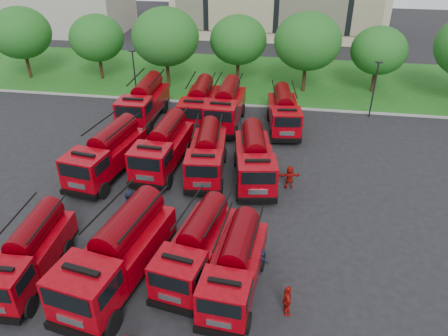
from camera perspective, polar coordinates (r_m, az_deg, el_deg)
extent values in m
plane|color=black|center=(27.04, -2.78, -6.42)|extent=(140.00, 140.00, 0.00)
cube|color=#144A13|center=(49.99, 3.25, 11.73)|extent=(70.00, 16.00, 0.12)
cube|color=gray|center=(42.46, 2.05, 8.23)|extent=(70.00, 0.30, 0.14)
cylinder|color=#382314|center=(53.85, -24.16, 11.94)|extent=(0.36, 0.36, 2.62)
ellipsoid|color=#184C15|center=(52.93, -25.03, 15.71)|extent=(6.30, 6.30, 5.36)
cylinder|color=#382314|center=(50.95, -15.74, 12.36)|extent=(0.36, 0.36, 2.38)
ellipsoid|color=#184C15|center=(50.05, -16.30, 16.00)|extent=(5.71, 5.71, 4.86)
cylinder|color=#382314|center=(46.83, -7.32, 11.93)|extent=(0.36, 0.36, 2.80)
ellipsoid|color=#184C15|center=(45.72, -7.65, 16.63)|extent=(6.72, 6.72, 5.71)
cylinder|color=#382314|center=(47.84, 1.80, 12.35)|extent=(0.36, 0.36, 2.45)
ellipsoid|color=#184C15|center=(46.86, 1.87, 16.37)|extent=(5.88, 5.88, 5.00)
cylinder|color=#382314|center=(46.06, 10.39, 11.31)|extent=(0.36, 0.36, 2.73)
ellipsoid|color=#184C15|center=(44.96, 10.87, 15.95)|extent=(6.55, 6.55, 5.57)
cylinder|color=#382314|center=(47.79, 18.90, 10.59)|extent=(0.36, 0.36, 2.27)
ellipsoid|color=#184C15|center=(46.87, 19.57, 14.26)|extent=(5.46, 5.46, 4.64)
cylinder|color=black|center=(43.23, -11.55, 11.50)|extent=(0.14, 0.14, 5.00)
cube|color=black|center=(42.48, -11.92, 14.74)|extent=(0.60, 0.25, 0.12)
cylinder|color=black|center=(41.32, 18.97, 9.54)|extent=(0.14, 0.14, 5.00)
cube|color=black|center=(40.54, 19.58, 12.89)|extent=(0.60, 0.25, 0.12)
cube|color=black|center=(24.81, -23.69, -11.77)|extent=(2.33, 6.50, 0.28)
cube|color=#95020C|center=(22.85, -26.83, -13.40)|extent=(2.32, 2.10, 1.79)
cube|color=#95020C|center=(25.00, -22.97, -9.02)|extent=(2.39, 4.30, 1.20)
cylinder|color=#4D0005|center=(24.42, -23.43, -7.24)|extent=(1.51, 3.91, 1.38)
cylinder|color=black|center=(22.98, -24.09, -16.23)|extent=(0.36, 1.02, 1.01)
cylinder|color=black|center=(26.41, -24.00, -9.23)|extent=(0.36, 1.02, 1.01)
cylinder|color=black|center=(25.45, -19.83, -9.88)|extent=(0.36, 1.02, 1.01)
cube|color=black|center=(23.07, -13.35, -12.85)|extent=(3.91, 8.10, 0.33)
cube|color=black|center=(21.05, -19.15, -19.65)|extent=(2.78, 0.77, 0.39)
cube|color=#95020C|center=(20.74, -17.66, -14.93)|extent=(3.11, 2.89, 2.16)
cube|color=black|center=(19.76, -20.01, -16.20)|extent=(2.30, 0.48, 0.94)
cube|color=#95020C|center=(23.24, -12.05, -9.36)|extent=(3.60, 5.51, 1.44)
cylinder|color=#4D0005|center=(22.51, -12.37, -7.06)|extent=(2.48, 4.88, 1.66)
cylinder|color=black|center=(22.23, -20.22, -16.74)|extent=(0.60, 1.27, 1.22)
cylinder|color=black|center=(21.01, -14.42, -18.98)|extent=(0.60, 1.27, 1.22)
cylinder|color=black|center=(24.93, -13.47, -9.34)|extent=(0.60, 1.27, 1.22)
cylinder|color=black|center=(23.86, -8.16, -10.82)|extent=(0.60, 1.27, 1.22)
cube|color=black|center=(23.23, -3.55, -11.90)|extent=(3.22, 6.78, 0.28)
cube|color=black|center=(21.18, -7.05, -17.67)|extent=(2.33, 0.63, 0.33)
cube|color=#95020C|center=(21.04, -5.98, -13.67)|extent=(2.59, 2.40, 1.81)
cube|color=black|center=(20.10, -7.29, -14.75)|extent=(1.93, 0.38, 0.79)
cube|color=#95020C|center=(23.45, -2.67, -8.97)|extent=(2.97, 4.60, 1.21)
cylinder|color=#4D0005|center=(22.83, -2.73, -7.07)|extent=(2.04, 4.08, 1.39)
cylinder|color=black|center=(22.10, -8.64, -15.39)|extent=(0.50, 1.06, 1.02)
cylinder|color=black|center=(21.43, -3.29, -16.87)|extent=(0.50, 1.06, 1.02)
cylinder|color=black|center=(24.77, -4.41, -9.02)|extent=(0.50, 1.06, 1.02)
cylinder|color=black|center=(24.17, 0.35, -10.10)|extent=(0.50, 1.06, 1.02)
cube|color=black|center=(22.21, 1.41, -14.35)|extent=(2.59, 6.54, 0.27)
cube|color=black|center=(20.14, -0.68, -20.81)|extent=(2.29, 0.40, 0.32)
cube|color=#95020C|center=(19.99, 0.06, -16.60)|extent=(2.39, 2.18, 1.78)
cube|color=black|center=(19.02, -0.69, -17.97)|extent=(1.92, 0.19, 0.78)
cube|color=#95020C|center=(22.42, 1.99, -11.25)|extent=(2.56, 4.36, 1.19)
cylinder|color=#4D0005|center=(21.78, 2.04, -9.36)|extent=(1.66, 3.93, 1.37)
cylinder|color=black|center=(20.89, -3.02, -18.53)|extent=(0.40, 1.03, 1.00)
cylinder|color=black|center=(20.58, 2.95, -19.56)|extent=(0.40, 1.03, 1.00)
cylinder|color=black|center=(23.60, -0.27, -11.34)|extent=(0.40, 1.03, 1.00)
cylinder|color=black|center=(23.32, 4.86, -12.10)|extent=(0.40, 1.03, 1.00)
cube|color=black|center=(31.88, -14.82, 0.24)|extent=(3.54, 7.56, 0.31)
cube|color=black|center=(29.41, -18.50, -3.32)|extent=(2.60, 0.68, 0.36)
cube|color=#95020C|center=(29.57, -17.59, -0.14)|extent=(2.88, 2.67, 2.02)
cube|color=black|center=(28.56, -19.02, -0.47)|extent=(2.16, 0.41, 0.88)
cube|color=#95020C|center=(32.31, -13.97, 2.48)|extent=(3.29, 5.13, 1.35)
cylinder|color=#4D0005|center=(31.82, -14.21, 4.23)|extent=(2.25, 4.56, 1.56)
cylinder|color=black|center=(30.74, -19.27, -2.00)|extent=(0.54, 1.19, 1.14)
cylinder|color=black|center=(29.46, -15.52, -2.84)|extent=(0.54, 1.19, 1.14)
cylinder|color=black|center=(33.87, -14.88, 1.93)|extent=(0.54, 1.19, 1.14)
cylinder|color=black|center=(32.72, -11.34, 1.33)|extent=(0.54, 1.19, 1.14)
cube|color=black|center=(32.01, -7.83, 1.17)|extent=(2.80, 7.33, 0.31)
cube|color=black|center=(29.15, -10.18, -2.39)|extent=(2.58, 0.41, 0.36)
cube|color=#95020C|center=(29.45, -9.56, 0.80)|extent=(2.65, 2.41, 2.01)
cube|color=black|center=(28.31, -10.46, 0.48)|extent=(2.16, 0.18, 0.87)
cube|color=#95020C|center=(32.55, -7.27, 3.39)|extent=(2.80, 4.87, 1.34)
cylinder|color=#4D0005|center=(32.07, -7.40, 5.12)|extent=(1.80, 4.40, 1.54)
cylinder|color=black|center=(30.36, -11.58, -1.21)|extent=(0.43, 1.15, 1.13)
cylinder|color=black|center=(29.55, -7.35, -1.75)|extent=(0.43, 1.15, 1.13)
cylinder|color=black|center=(33.96, -8.67, 2.73)|extent=(0.43, 1.15, 1.13)
cylinder|color=black|center=(33.24, -4.84, 2.34)|extent=(0.43, 1.15, 1.13)
cube|color=black|center=(31.02, -2.23, 0.33)|extent=(2.85, 6.91, 0.29)
cube|color=black|center=(28.18, -2.88, -3.26)|extent=(2.41, 0.47, 0.34)
cube|color=#95020C|center=(28.50, -2.71, -0.14)|extent=(2.55, 2.33, 1.87)
cube|color=black|center=(27.36, -2.95, -0.52)|extent=(2.01, 0.24, 0.82)
cube|color=#95020C|center=(31.56, -2.08, 2.51)|extent=(2.77, 4.63, 1.25)
cylinder|color=#4D0005|center=(31.09, -2.12, 4.16)|extent=(1.83, 4.16, 1.44)
cylinder|color=black|center=(29.09, -4.86, -2.25)|extent=(0.44, 1.08, 1.06)
cylinder|color=black|center=(28.87, -0.51, -2.40)|extent=(0.44, 1.08, 1.06)
cylinder|color=black|center=(32.68, -3.88, 1.78)|extent=(0.44, 1.08, 1.06)
cylinder|color=black|center=(32.49, 0.00, 1.67)|extent=(0.44, 1.08, 1.06)
cube|color=black|center=(30.41, 3.94, -0.35)|extent=(3.39, 7.26, 0.30)
cube|color=black|center=(27.48, 4.40, -4.26)|extent=(2.50, 0.65, 0.35)
cube|color=#95020C|center=(27.79, 4.33, -0.92)|extent=(2.76, 2.56, 1.94)
cube|color=black|center=(26.61, 4.54, -1.36)|extent=(2.07, 0.39, 0.85)
cube|color=#95020C|center=(30.96, 3.86, 1.96)|extent=(3.15, 4.92, 1.30)
cylinder|color=#4D0005|center=(30.46, 3.93, 3.71)|extent=(2.15, 4.37, 1.50)
cylinder|color=black|center=(28.22, 1.94, -3.25)|extent=(0.52, 1.14, 1.10)
cylinder|color=black|center=(28.40, 6.58, -3.22)|extent=(0.52, 1.14, 1.10)
cylinder|color=black|center=(31.94, 1.68, 1.15)|extent=(0.52, 1.14, 1.10)
cylinder|color=black|center=(32.10, 5.77, 1.16)|extent=(0.52, 1.14, 1.10)
cube|color=black|center=(39.74, -10.26, 7.10)|extent=(2.47, 7.48, 0.32)
cube|color=black|center=(36.54, -12.06, 4.63)|extent=(2.67, 0.27, 0.37)
cube|color=#95020C|center=(37.07, -11.64, 7.20)|extent=(2.62, 2.35, 2.08)
cube|color=black|center=(35.86, -12.34, 7.14)|extent=(2.24, 0.06, 0.91)
cube|color=#95020C|center=(40.44, -9.86, 8.87)|extent=(2.62, 4.91, 1.39)
cylinder|color=#4D0005|center=(40.04, -10.01, 10.38)|extent=(1.61, 4.49, 1.60)
cylinder|color=black|center=(37.85, -13.30, 5.33)|extent=(0.38, 1.17, 1.17)
cylinder|color=black|center=(37.03, -9.75, 5.14)|extent=(0.38, 1.17, 1.17)
cylinder|color=black|center=(41.84, -11.05, 8.09)|extent=(0.38, 1.17, 1.17)
cylinder|color=black|center=(41.10, -7.79, 7.96)|extent=(0.38, 1.17, 1.17)
cube|color=black|center=(38.96, -3.19, 7.02)|extent=(2.57, 7.23, 0.31)
cube|color=black|center=(35.75, -4.21, 4.61)|extent=(2.56, 0.33, 0.36)
cube|color=#95020C|center=(36.29, -3.92, 7.12)|extent=(2.57, 2.32, 1.99)
cube|color=black|center=(35.08, -4.30, 7.07)|extent=(2.15, 0.12, 0.87)
cube|color=#95020C|center=(39.66, -2.94, 8.75)|extent=(2.65, 4.78, 1.33)
cylinder|color=#4D0005|center=(39.27, -2.98, 10.22)|extent=(1.66, 4.34, 1.53)
cylinder|color=black|center=(36.86, -5.72, 5.29)|extent=(0.39, 1.14, 1.12)
cylinder|color=black|center=(36.44, -2.09, 5.11)|extent=(0.39, 1.14, 1.12)
cylinder|color=black|center=(40.87, -4.37, 7.99)|extent=(0.39, 1.14, 1.12)
cylinder|color=black|center=(40.49, -1.07, 7.85)|extent=(0.39, 1.14, 1.12)
cube|color=black|center=(38.35, 0.22, 6.69)|extent=(2.52, 7.39, 0.32)
cube|color=black|center=(35.05, -0.80, 4.16)|extent=(2.63, 0.30, 0.37)
cube|color=#95020C|center=(35.60, -0.46, 6.80)|extent=(2.61, 2.35, 2.05)
cube|color=black|center=(34.35, -0.81, 6.73)|extent=(2.21, 0.08, 0.89)
cube|color=#95020C|center=(39.07, 0.51, 8.50)|extent=(2.64, 4.87, 1.37)
cylinder|color=#4D0005|center=(38.66, 0.52, 10.03)|extent=(1.64, 4.43, 1.58)
cylinder|color=black|center=(36.17, -2.40, 4.93)|extent=(0.38, 1.16, 1.16)
cylinder|color=black|center=(35.78, 1.40, 4.64)|extent=(0.38, 1.16, 1.16)
cylinder|color=black|center=(40.29, -1.04, 7.75)|extent=(0.38, 1.16, 1.16)
cylinder|color=black|center=(39.94, 2.40, 7.52)|extent=(0.38, 1.16, 1.16)
cube|color=black|center=(37.89, 7.72, 5.99)|extent=(2.99, 6.93, 0.29)
cube|color=black|center=(34.86, 8.15, 3.57)|extent=(2.41, 0.52, 0.34)
cube|color=#95020C|center=(35.36, 8.13, 6.02)|extent=(2.59, 2.38, 1.87)
cube|color=black|center=(34.21, 8.34, 5.92)|extent=(2.01, 0.29, 0.82)
cube|color=#95020C|center=(38.54, 7.67, 7.69)|extent=(2.86, 4.66, 1.25)
cylinder|color=#4D0005|center=(38.16, 7.78, 9.10)|extent=(1.91, 4.17, 1.44)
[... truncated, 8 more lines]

